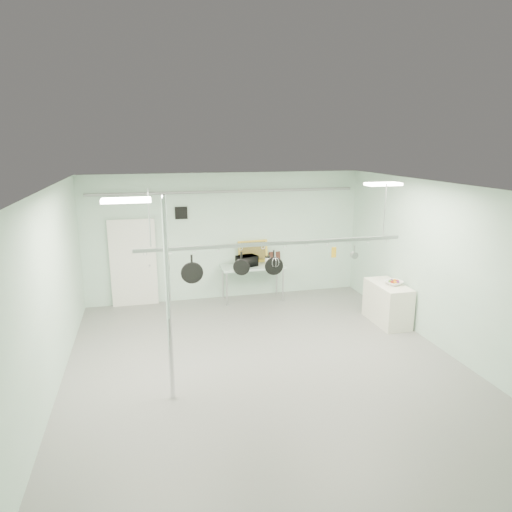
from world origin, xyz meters
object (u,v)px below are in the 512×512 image
object	(u,v)px
chrome_pole	(168,302)
prep_table	(253,268)
pot_rack	(274,242)
skillet_right	(274,262)
skillet_mid	(241,263)
coffee_canister	(268,261)
microwave	(247,261)
skillet_left	(192,269)
fruit_bowl	(394,283)
side_cabinet	(387,303)

from	to	relation	value
chrome_pole	prep_table	distance (m)	4.85
pot_rack	skillet_right	bearing A→B (deg)	0.00
pot_rack	skillet_mid	xyz separation A→B (m)	(-0.59, 0.00, -0.34)
pot_rack	coffee_canister	size ratio (longest dim) A/B	25.55
microwave	coffee_canister	distance (m)	0.54
pot_rack	skillet_left	xyz separation A→B (m)	(-1.45, 0.00, -0.40)
fruit_bowl	microwave	bearing A→B (deg)	141.05
side_cabinet	skillet_left	bearing A→B (deg)	-165.95
chrome_pole	pot_rack	size ratio (longest dim) A/B	0.67
microwave	coffee_canister	xyz separation A→B (m)	(0.54, 0.02, -0.04)
skillet_left	side_cabinet	bearing A→B (deg)	15.91
prep_table	pot_rack	size ratio (longest dim) A/B	0.33
chrome_pole	fruit_bowl	size ratio (longest dim) A/B	8.77
side_cabinet	skillet_mid	size ratio (longest dim) A/B	3.05
coffee_canister	skillet_mid	distance (m)	3.68
microwave	fruit_bowl	bearing A→B (deg)	122.93
chrome_pole	fruit_bowl	distance (m)	5.33
side_cabinet	microwave	world-z (taller)	microwave
coffee_canister	microwave	bearing A→B (deg)	-177.90
pot_rack	fruit_bowl	world-z (taller)	pot_rack
fruit_bowl	skillet_right	world-z (taller)	skillet_right
coffee_canister	fruit_bowl	size ratio (longest dim) A/B	0.51
prep_table	skillet_right	distance (m)	3.48
prep_table	fruit_bowl	world-z (taller)	fruit_bowl
microwave	prep_table	bearing A→B (deg)	171.21
prep_table	skillet_left	xyz separation A→B (m)	(-1.85, -3.30, 1.00)
pot_rack	skillet_left	size ratio (longest dim) A/B	9.41
coffee_canister	skillet_mid	size ratio (longest dim) A/B	0.48
skillet_mid	microwave	bearing A→B (deg)	93.24
skillet_mid	prep_table	bearing A→B (deg)	90.87
side_cabinet	prep_table	bearing A→B (deg)	139.21
prep_table	skillet_left	distance (m)	3.91
side_cabinet	pot_rack	size ratio (longest dim) A/B	0.25
pot_rack	coffee_canister	bearing A→B (deg)	76.53
prep_table	skillet_mid	distance (m)	3.60
chrome_pole	microwave	size ratio (longest dim) A/B	6.50
chrome_pole	fruit_bowl	world-z (taller)	chrome_pole
coffee_canister	skillet_left	distance (m)	4.07
coffee_canister	skillet_right	world-z (taller)	skillet_right
microwave	skillet_left	distance (m)	3.77
fruit_bowl	skillet_mid	size ratio (longest dim) A/B	0.93
side_cabinet	microwave	size ratio (longest dim) A/B	2.44
chrome_pole	coffee_canister	bearing A→B (deg)	57.34
chrome_pole	skillet_mid	size ratio (longest dim) A/B	8.13
side_cabinet	fruit_bowl	world-z (taller)	fruit_bowl
prep_table	microwave	distance (m)	0.26
fruit_bowl	coffee_canister	bearing A→B (deg)	134.63
prep_table	skillet_right	bearing A→B (deg)	-96.88
microwave	fruit_bowl	world-z (taller)	microwave
skillet_mid	pot_rack	bearing A→B (deg)	17.56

